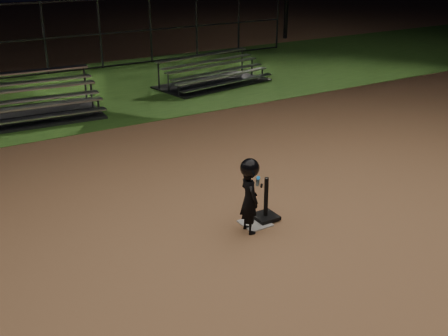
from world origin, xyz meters
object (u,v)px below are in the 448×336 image
home_plate (255,223)px  bleacher_right (213,79)px  batting_tee (266,211)px  child_batter (249,194)px  bleacher_left (10,112)px

home_plate → bleacher_right: bleacher_right is taller
batting_tee → child_batter: child_batter is taller
bleacher_right → child_batter: bearing=-126.7°
child_batter → bleacher_left: 8.43m
home_plate → bleacher_left: (-2.27, 8.02, 0.22)m
batting_tee → bleacher_left: size_ratio=0.16×
batting_tee → bleacher_right: (4.00, 8.61, 0.03)m
home_plate → child_batter: 0.71m
child_batter → bleacher_right: 9.87m
child_batter → bleacher_left: child_batter is taller
home_plate → batting_tee: (0.23, 0.04, 0.15)m
batting_tee → bleacher_right: size_ratio=0.19×
home_plate → bleacher_right: 9.63m
home_plate → batting_tee: 0.28m
bleacher_left → bleacher_right: bearing=8.8°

